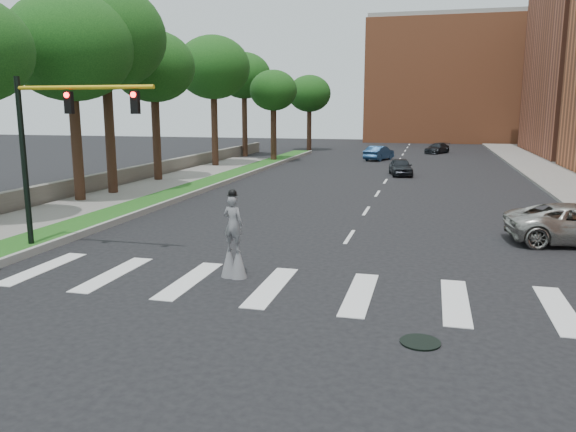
# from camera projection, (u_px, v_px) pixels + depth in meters

# --- Properties ---
(ground_plane) EXTENTS (160.00, 160.00, 0.00)m
(ground_plane) POSITION_uv_depth(u_px,v_px,m) (307.00, 302.00, 15.05)
(ground_plane) COLOR black
(ground_plane) RESTS_ON ground
(grass_median) EXTENTS (2.00, 60.00, 0.25)m
(grass_median) POSITION_uv_depth(u_px,v_px,m) (201.00, 185.00, 36.84)
(grass_median) COLOR #194C15
(grass_median) RESTS_ON ground
(median_curb) EXTENTS (0.20, 60.00, 0.28)m
(median_curb) POSITION_uv_depth(u_px,v_px,m) (216.00, 186.00, 36.58)
(median_curb) COLOR gray
(median_curb) RESTS_ON ground
(sidewalk_left) EXTENTS (4.00, 60.00, 0.18)m
(sidewalk_left) POSITION_uv_depth(u_px,v_px,m) (67.00, 210.00, 28.06)
(sidewalk_left) COLOR slate
(sidewalk_left) RESTS_ON ground
(stone_wall) EXTENTS (0.50, 56.00, 1.10)m
(stone_wall) POSITION_uv_depth(u_px,v_px,m) (140.00, 173.00, 39.99)
(stone_wall) COLOR #615C53
(stone_wall) RESTS_ON ground
(manhole) EXTENTS (0.90, 0.90, 0.04)m
(manhole) POSITION_uv_depth(u_px,v_px,m) (420.00, 342.00, 12.42)
(manhole) COLOR black
(manhole) RESTS_ON ground
(building_backdrop) EXTENTS (26.00, 14.00, 18.00)m
(building_backdrop) POSITION_uv_depth(u_px,v_px,m) (454.00, 82.00, 86.12)
(building_backdrop) COLOR #B15E37
(building_backdrop) RESTS_ON ground
(traffic_signal) EXTENTS (5.30, 0.23, 6.20)m
(traffic_signal) POSITION_uv_depth(u_px,v_px,m) (52.00, 136.00, 19.48)
(traffic_signal) COLOR black
(traffic_signal) RESTS_ON ground
(stilt_performer) EXTENTS (0.84, 0.58, 2.74)m
(stilt_performer) POSITION_uv_depth(u_px,v_px,m) (233.00, 243.00, 17.07)
(stilt_performer) COLOR #301D13
(stilt_performer) RESTS_ON ground
(car_near) EXTENTS (2.23, 4.07, 1.31)m
(car_near) POSITION_uv_depth(u_px,v_px,m) (401.00, 167.00, 43.25)
(car_near) COLOR black
(car_near) RESTS_ON ground
(car_mid) EXTENTS (2.81, 4.59, 1.43)m
(car_mid) POSITION_uv_depth(u_px,v_px,m) (379.00, 153.00, 55.80)
(car_mid) COLOR navy
(car_mid) RESTS_ON ground
(car_far) EXTENTS (3.19, 4.37, 1.18)m
(car_far) POSITION_uv_depth(u_px,v_px,m) (437.00, 148.00, 64.17)
(car_far) COLOR black
(car_far) RESTS_ON ground
(tree_2) EXTENTS (6.98, 6.98, 12.06)m
(tree_2) POSITION_uv_depth(u_px,v_px,m) (104.00, 37.00, 31.73)
(tree_2) COLOR #301D13
(tree_2) RESTS_ON ground
(tree_3) EXTENTS (5.63, 5.63, 10.28)m
(tree_3) POSITION_uv_depth(u_px,v_px,m) (153.00, 67.00, 38.02)
(tree_3) COLOR #301D13
(tree_3) RESTS_ON ground
(tree_4) EXTENTS (6.29, 6.29, 11.19)m
(tree_4) POSITION_uv_depth(u_px,v_px,m) (213.00, 68.00, 47.72)
(tree_4) COLOR #301D13
(tree_4) RESTS_ON ground
(tree_5) EXTENTS (5.63, 5.63, 10.87)m
(tree_5) POSITION_uv_depth(u_px,v_px,m) (244.00, 76.00, 58.81)
(tree_5) COLOR #301D13
(tree_5) RESTS_ON ground
(tree_6) EXTENTS (4.46, 4.46, 8.65)m
(tree_6) POSITION_uv_depth(u_px,v_px,m) (273.00, 91.00, 52.70)
(tree_6) COLOR #301D13
(tree_6) RESTS_ON ground
(tree_7) EXTENTS (5.15, 5.15, 9.02)m
(tree_7) POSITION_uv_depth(u_px,v_px,m) (309.00, 94.00, 67.33)
(tree_7) COLOR #301D13
(tree_7) RESTS_ON ground
(tree_8) EXTENTS (6.61, 6.61, 11.07)m
(tree_8) POSITION_uv_depth(u_px,v_px,m) (70.00, 47.00, 29.23)
(tree_8) COLOR #301D13
(tree_8) RESTS_ON ground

